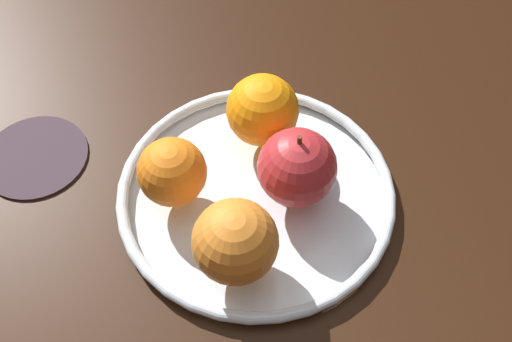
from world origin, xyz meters
TOP-DOWN VIEW (x-y plane):
  - ground_plane at (0.00, 0.00)cm, footprint 135.16×135.16cm
  - fruit_bowl at (0.00, 0.00)cm, footprint 28.59×28.59cm
  - apple at (3.87, -0.83)cm, footprint 7.82×7.82cm
  - orange_back_right at (1.76, 6.98)cm, footprint 7.61×7.61cm
  - orange_front_left at (-3.09, -8.00)cm, footprint 7.86×7.86cm
  - orange_back_left at (-8.11, 0.82)cm, footprint 6.86×6.86cm
  - ambient_coaster at (-23.00, 8.85)cm, footprint 11.41×11.41cm

SIDE VIEW (x-z plane):
  - ground_plane at x=0.00cm, z-range -4.00..0.00cm
  - ambient_coaster at x=-23.00cm, z-range 0.00..0.60cm
  - fruit_bowl at x=0.00cm, z-range 0.02..1.82cm
  - orange_back_left at x=-8.11cm, z-range 1.80..8.66cm
  - orange_back_right at x=1.76cm, z-range 1.80..9.41cm
  - apple at x=3.87cm, z-range 1.40..10.02cm
  - orange_front_left at x=-3.09cm, z-range 1.80..9.66cm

